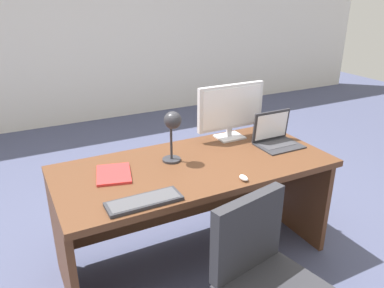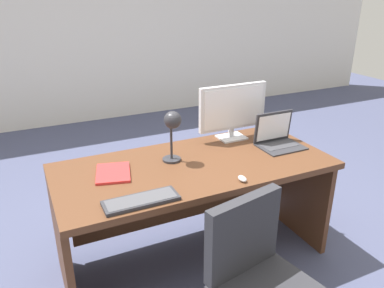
{
  "view_description": "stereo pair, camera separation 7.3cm",
  "coord_description": "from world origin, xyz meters",
  "views": [
    {
      "loc": [
        -1.02,
        -1.95,
        1.79
      ],
      "look_at": [
        0.0,
        0.04,
        0.86
      ],
      "focal_mm": 35.52,
      "sensor_mm": 36.0,
      "label": 1
    },
    {
      "loc": [
        -0.95,
        -1.98,
        1.79
      ],
      "look_at": [
        0.0,
        0.04,
        0.86
      ],
      "focal_mm": 35.52,
      "sensor_mm": 36.0,
      "label": 2
    }
  ],
  "objects": [
    {
      "name": "keyboard",
      "position": [
        -0.46,
        -0.31,
        0.76
      ],
      "size": [
        0.4,
        0.14,
        0.02
      ],
      "color": "#2D2D33",
      "rests_on": "desk"
    },
    {
      "name": "monitor",
      "position": [
        0.44,
        0.28,
        0.97
      ],
      "size": [
        0.53,
        0.16,
        0.41
      ],
      "color": "silver",
      "rests_on": "desk"
    },
    {
      "name": "ground",
      "position": [
        0.0,
        1.5,
        0.0
      ],
      "size": [
        12.0,
        12.0,
        0.0
      ],
      "primitive_type": "plane",
      "color": "#474C6B"
    },
    {
      "name": "desk",
      "position": [
        0.0,
        0.05,
        0.54
      ],
      "size": [
        1.77,
        0.81,
        0.74
      ],
      "color": "#56331E",
      "rests_on": "ground"
    },
    {
      "name": "back_wall",
      "position": [
        0.0,
        3.42,
        1.4
      ],
      "size": [
        10.0,
        0.1,
        2.8
      ],
      "primitive_type": "cube",
      "color": "silver",
      "rests_on": "ground"
    },
    {
      "name": "book",
      "position": [
        -0.51,
        0.07,
        0.75
      ],
      "size": [
        0.26,
        0.31,
        0.02
      ],
      "color": "red",
      "rests_on": "desk"
    },
    {
      "name": "mouse",
      "position": [
        0.15,
        -0.33,
        0.76
      ],
      "size": [
        0.04,
        0.07,
        0.03
      ],
      "color": "silver",
      "rests_on": "desk"
    },
    {
      "name": "laptop",
      "position": [
        0.66,
        0.04,
        0.82
      ],
      "size": [
        0.3,
        0.24,
        0.23
      ],
      "color": "#2D2D33",
      "rests_on": "desk"
    },
    {
      "name": "desk_lamp",
      "position": [
        -0.12,
        0.08,
        0.99
      ],
      "size": [
        0.12,
        0.14,
        0.34
      ],
      "color": "#2D2D33",
      "rests_on": "desk"
    }
  ]
}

